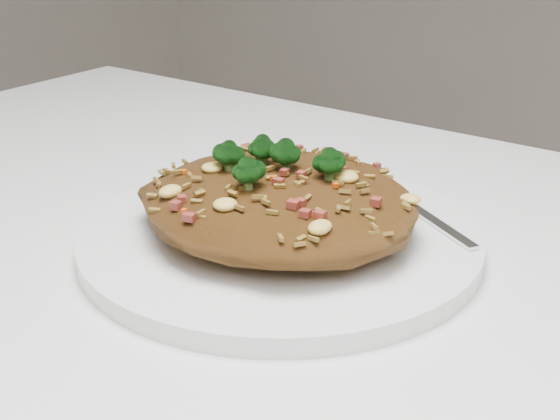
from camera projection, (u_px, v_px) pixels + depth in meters
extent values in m
cube|color=white|center=(292.00, 347.00, 0.47)|extent=(1.20, 0.80, 0.04)
cylinder|color=olive|center=(128.00, 340.00, 1.17)|extent=(0.06, 0.06, 0.71)
cylinder|color=white|center=(280.00, 239.00, 0.55)|extent=(0.28, 0.28, 0.01)
ellipsoid|color=brown|center=(280.00, 202.00, 0.54)|extent=(0.20, 0.18, 0.04)
ellipsoid|color=#073106|center=(229.00, 153.00, 0.54)|extent=(0.02, 0.02, 0.02)
ellipsoid|color=#073106|center=(286.00, 153.00, 0.54)|extent=(0.02, 0.02, 0.02)
ellipsoid|color=#073106|center=(248.00, 171.00, 0.51)|extent=(0.02, 0.02, 0.02)
ellipsoid|color=#073106|center=(330.00, 162.00, 0.52)|extent=(0.02, 0.02, 0.02)
ellipsoid|color=#073106|center=(263.00, 147.00, 0.55)|extent=(0.02, 0.02, 0.02)
cube|color=silver|center=(445.00, 229.00, 0.55)|extent=(0.09, 0.06, 0.00)
cube|color=silver|center=(377.00, 183.00, 0.63)|extent=(0.04, 0.04, 0.00)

